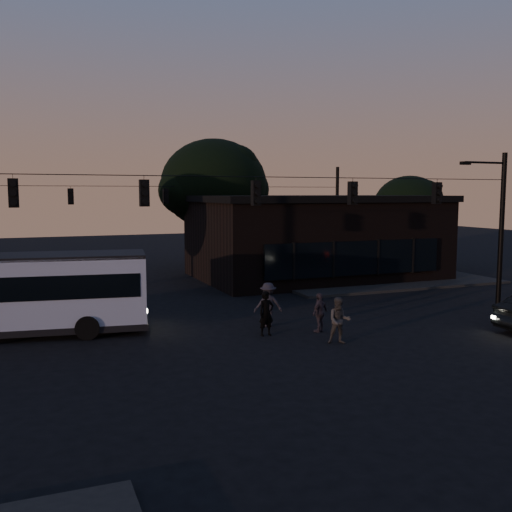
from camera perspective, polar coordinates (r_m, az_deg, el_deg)
name	(u,v)px	position (r m, az deg, el deg)	size (l,w,h in m)	color
ground	(299,353)	(20.18, 4.31, -9.66)	(120.00, 120.00, 0.00)	black
sidewalk_far_right	(369,277)	(37.95, 11.23, -2.12)	(14.00, 10.00, 0.15)	black
building	(314,236)	(37.83, 5.87, 1.96)	(15.40, 10.41, 5.40)	black
tree_behind	(214,184)	(41.36, -4.23, 7.17)	(7.60, 7.60, 9.43)	black
tree_right	(409,206)	(44.29, 15.04, 4.90)	(5.20, 5.20, 6.86)	black
signal_rig_near	(256,220)	(23.08, 0.00, 3.57)	(26.24, 0.30, 7.50)	black
signal_rig_far	(166,214)	(38.39, -9.00, 4.21)	(26.24, 0.30, 7.50)	black
pedestrian_a	(266,314)	(22.31, 1.05, -5.78)	(0.64, 0.42, 1.76)	black
pedestrian_b	(339,321)	(21.39, 8.32, -6.40)	(0.84, 0.66, 1.73)	#353230
pedestrian_c	(320,312)	(23.05, 6.40, -5.63)	(0.93, 0.39, 1.59)	#2F2730
pedestrian_d	(268,305)	(23.86, 1.22, -4.88)	(1.19, 0.68, 1.84)	black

